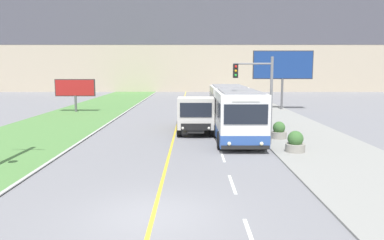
% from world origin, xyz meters
% --- Properties ---
extents(ground_plane, '(300.00, 300.00, 0.00)m').
position_xyz_m(ground_plane, '(0.00, 0.00, 0.00)').
color(ground_plane, slate).
extents(lane_marking_centre, '(2.88, 140.00, 0.01)m').
position_xyz_m(lane_marking_centre, '(0.41, 2.89, 0.00)').
color(lane_marking_centre, gold).
rests_on(lane_marking_centre, ground_plane).
extents(apartment_block_background, '(80.00, 8.04, 25.48)m').
position_xyz_m(apartment_block_background, '(0.00, 64.95, 12.74)').
color(apartment_block_background, '#BCAD93').
rests_on(apartment_block_background, ground_plane).
extents(city_bus, '(2.74, 12.48, 3.17)m').
position_xyz_m(city_bus, '(3.96, 14.41, 1.61)').
color(city_bus, white).
rests_on(city_bus, ground_plane).
extents(dump_truck, '(2.48, 6.30, 2.55)m').
position_xyz_m(dump_truck, '(1.43, 14.58, 1.28)').
color(dump_truck, black).
rests_on(dump_truck, ground_plane).
extents(car_distant, '(1.80, 4.30, 1.45)m').
position_xyz_m(car_distant, '(4.33, 31.71, 0.69)').
color(car_distant, silver).
rests_on(car_distant, ground_plane).
extents(traffic_light_mast, '(2.28, 0.32, 5.12)m').
position_xyz_m(traffic_light_mast, '(5.00, 10.47, 3.29)').
color(traffic_light_mast, slate).
rests_on(traffic_light_mast, ground_plane).
extents(billboard_large, '(6.42, 0.24, 6.34)m').
position_xyz_m(billboard_large, '(10.91, 29.53, 4.70)').
color(billboard_large, '#59595B').
rests_on(billboard_large, ground_plane).
extents(billboard_small, '(4.10, 0.24, 3.38)m').
position_xyz_m(billboard_small, '(-10.82, 27.59, 2.40)').
color(billboard_small, '#59595B').
rests_on(billboard_small, ground_plane).
extents(planter_round_near, '(1.03, 1.03, 1.11)m').
position_xyz_m(planter_round_near, '(6.64, 8.56, 0.56)').
color(planter_round_near, gray).
rests_on(planter_round_near, sidewalk_right).
extents(planter_round_second, '(0.96, 0.96, 1.07)m').
position_xyz_m(planter_round_second, '(6.66, 12.39, 0.55)').
color(planter_round_second, gray).
rests_on(planter_round_second, sidewalk_right).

